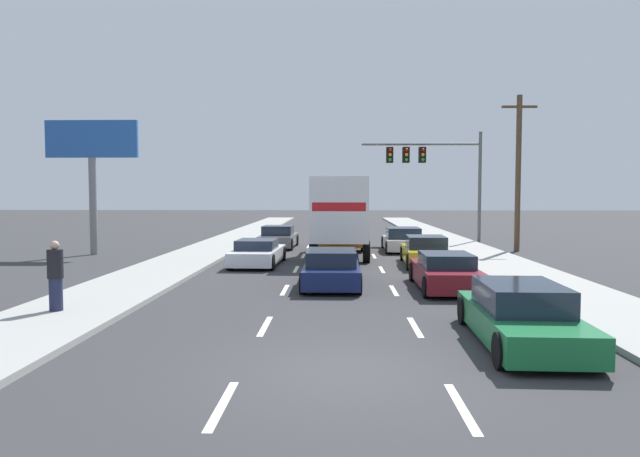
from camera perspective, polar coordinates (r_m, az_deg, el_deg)
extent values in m
plane|color=#333335|center=(34.87, 1.79, -1.53)|extent=(140.00, 140.00, 0.00)
cube|color=#9E9E99|center=(30.66, 14.55, -2.20)|extent=(3.01, 80.00, 0.14)
cube|color=#9E9E99|center=(30.63, -10.94, -2.15)|extent=(3.01, 80.00, 0.14)
cube|color=silver|center=(8.87, -9.47, -16.50)|extent=(0.14, 2.00, 0.01)
cube|color=silver|center=(13.62, -5.34, -9.38)|extent=(0.14, 2.00, 0.01)
cube|color=silver|center=(18.50, -3.43, -5.96)|extent=(0.14, 2.00, 0.01)
cube|color=silver|center=(23.43, -2.34, -3.97)|extent=(0.14, 2.00, 0.01)
cube|color=silver|center=(28.39, -1.62, -2.67)|extent=(0.14, 2.00, 0.01)
cube|color=silver|center=(33.36, -1.13, -1.75)|extent=(0.14, 2.00, 0.01)
cube|color=silver|center=(38.33, -0.76, -1.08)|extent=(0.14, 2.00, 0.01)
cube|color=silver|center=(43.31, -0.47, -0.56)|extent=(0.14, 2.00, 0.01)
cube|color=silver|center=(48.30, -0.25, -0.14)|extent=(0.14, 2.00, 0.01)
cube|color=silver|center=(53.29, -0.06, 0.19)|extent=(0.14, 2.00, 0.01)
cube|color=silver|center=(58.28, 0.09, 0.47)|extent=(0.14, 2.00, 0.01)
cube|color=silver|center=(8.89, 13.57, -16.50)|extent=(0.14, 2.00, 0.01)
cube|color=silver|center=(13.63, 9.19, -9.40)|extent=(0.14, 2.00, 0.01)
cube|color=silver|center=(18.51, 7.17, -5.97)|extent=(0.14, 2.00, 0.01)
cube|color=silver|center=(23.44, 6.00, -3.98)|extent=(0.14, 2.00, 0.01)
cube|color=silver|center=(28.39, 5.25, -2.68)|extent=(0.14, 2.00, 0.01)
cube|color=silver|center=(33.36, 4.72, -1.76)|extent=(0.14, 2.00, 0.01)
cube|color=silver|center=(38.34, 4.33, -1.09)|extent=(0.14, 2.00, 0.01)
cube|color=silver|center=(43.32, 4.03, -0.57)|extent=(0.14, 2.00, 0.01)
cube|color=silver|center=(48.30, 3.79, -0.15)|extent=(0.14, 2.00, 0.01)
cube|color=silver|center=(53.29, 3.59, 0.19)|extent=(0.14, 2.00, 0.01)
cube|color=silver|center=(58.28, 3.43, 0.46)|extent=(0.14, 2.00, 0.01)
cube|color=slate|center=(32.70, -4.06, -1.11)|extent=(1.95, 4.12, 0.58)
cube|color=#192333|center=(32.55, -4.09, -0.17)|extent=(1.66, 1.78, 0.51)
cylinder|color=black|center=(34.29, -5.15, -1.09)|extent=(0.24, 0.65, 0.64)
cylinder|color=black|center=(34.08, -2.31, -1.11)|extent=(0.24, 0.65, 0.64)
cylinder|color=black|center=(31.38, -5.96, -1.52)|extent=(0.24, 0.65, 0.64)
cylinder|color=black|center=(31.14, -2.86, -1.54)|extent=(0.24, 0.65, 0.64)
cube|color=white|center=(24.89, -6.04, -2.59)|extent=(1.95, 4.53, 0.55)
cube|color=#192333|center=(24.64, -6.14, -1.54)|extent=(1.64, 1.94, 0.41)
cylinder|color=black|center=(26.70, -7.17, -2.40)|extent=(0.24, 0.65, 0.64)
cylinder|color=black|center=(26.43, -3.64, -2.44)|extent=(0.24, 0.65, 0.64)
cylinder|color=black|center=(23.43, -8.75, -3.23)|extent=(0.24, 0.65, 0.64)
cylinder|color=black|center=(23.12, -4.73, -3.28)|extent=(0.24, 0.65, 0.64)
cube|color=white|center=(26.68, 1.97, 1.95)|extent=(2.56, 5.71, 2.76)
cube|color=red|center=(23.87, 1.85, 2.11)|extent=(2.19, 0.09, 0.36)
cube|color=orange|center=(30.56, 2.09, 0.33)|extent=(2.38, 2.08, 2.13)
cylinder|color=black|center=(30.66, -0.10, -1.32)|extent=(0.32, 0.97, 0.96)
cylinder|color=black|center=(30.63, 4.27, -1.33)|extent=(0.32, 0.97, 0.96)
cylinder|color=black|center=(25.72, -0.69, -2.24)|extent=(0.32, 0.97, 0.96)
cylinder|color=black|center=(25.67, 4.52, -2.25)|extent=(0.32, 0.97, 0.96)
cube|color=#141E4C|center=(19.33, 1.13, -4.27)|extent=(1.79, 4.53, 0.58)
cube|color=#192333|center=(18.94, 1.12, -2.82)|extent=(1.57, 2.26, 0.48)
cylinder|color=black|center=(21.06, -1.05, -3.93)|extent=(0.22, 0.64, 0.64)
cylinder|color=black|center=(21.04, 3.45, -3.95)|extent=(0.22, 0.64, 0.64)
cylinder|color=black|center=(17.69, -1.63, -5.35)|extent=(0.22, 0.64, 0.64)
cylinder|color=black|center=(17.66, 3.73, -5.37)|extent=(0.22, 0.64, 0.64)
cube|color=#B7BABF|center=(31.13, 8.00, -1.39)|extent=(1.96, 4.46, 0.56)
cube|color=#192333|center=(30.84, 8.05, -0.41)|extent=(1.70, 2.19, 0.55)
cylinder|color=black|center=(32.72, 6.18, -1.32)|extent=(0.23, 0.64, 0.64)
cylinder|color=black|center=(32.88, 9.27, -1.32)|extent=(0.23, 0.64, 0.64)
cylinder|color=black|center=(29.41, 6.59, -1.86)|extent=(0.23, 0.64, 0.64)
cylinder|color=black|center=(29.58, 10.02, -1.85)|extent=(0.23, 0.64, 0.64)
cube|color=yellow|center=(25.11, 10.19, -2.52)|extent=(1.92, 4.55, 0.60)
cube|color=#192333|center=(24.98, 10.23, -1.29)|extent=(1.62, 2.03, 0.50)
cylinder|color=black|center=(26.72, 8.04, -2.40)|extent=(0.24, 0.65, 0.64)
cylinder|color=black|center=(26.90, 11.52, -2.40)|extent=(0.24, 0.65, 0.64)
cylinder|color=black|center=(23.37, 8.66, -3.24)|extent=(0.24, 0.65, 0.64)
cylinder|color=black|center=(23.57, 12.64, -3.23)|extent=(0.24, 0.65, 0.64)
cube|color=maroon|center=(19.01, 11.99, -4.44)|extent=(1.73, 4.38, 0.60)
cube|color=#192333|center=(18.72, 12.14, -3.00)|extent=(1.51, 2.00, 0.42)
cylinder|color=black|center=(20.52, 9.01, -4.17)|extent=(0.22, 0.64, 0.64)
cylinder|color=black|center=(20.77, 13.36, -4.13)|extent=(0.22, 0.64, 0.64)
cylinder|color=black|center=(17.31, 10.33, -5.60)|extent=(0.22, 0.64, 0.64)
cylinder|color=black|center=(17.61, 15.46, -5.51)|extent=(0.22, 0.64, 0.64)
cube|color=#196B38|center=(12.58, 18.89, -8.70)|extent=(1.86, 4.64, 0.55)
cube|color=#192333|center=(12.53, 18.88, -6.23)|extent=(1.58, 2.28, 0.52)
cylinder|color=black|center=(14.09, 13.81, -7.72)|extent=(0.24, 0.65, 0.64)
cylinder|color=black|center=(14.46, 20.12, -7.54)|extent=(0.24, 0.65, 0.64)
cylinder|color=black|center=(10.76, 17.21, -11.26)|extent=(0.24, 0.65, 0.64)
cylinder|color=black|center=(11.25, 25.30, -10.80)|extent=(0.24, 0.65, 0.64)
cylinder|color=#595B56|center=(37.27, 15.22, 3.86)|extent=(0.20, 0.20, 6.75)
cylinder|color=#595B56|center=(36.71, 9.75, 8.05)|extent=(7.21, 0.14, 0.14)
cube|color=black|center=(36.68, 9.88, 7.04)|extent=(0.40, 0.56, 0.95)
sphere|color=red|center=(36.39, 9.96, 7.54)|extent=(0.20, 0.20, 0.20)
sphere|color=orange|center=(36.37, 9.95, 7.07)|extent=(0.20, 0.20, 0.20)
sphere|color=green|center=(36.36, 9.95, 6.60)|extent=(0.20, 0.20, 0.20)
cube|color=black|center=(36.55, 8.33, 7.07)|extent=(0.40, 0.56, 0.95)
sphere|color=red|center=(36.27, 8.39, 7.57)|extent=(0.20, 0.20, 0.20)
sphere|color=orange|center=(36.25, 8.39, 7.10)|extent=(0.20, 0.20, 0.20)
sphere|color=green|center=(36.23, 8.38, 6.62)|extent=(0.20, 0.20, 0.20)
cube|color=black|center=(36.45, 6.77, 7.09)|extent=(0.40, 0.56, 0.95)
sphere|color=red|center=(36.17, 6.82, 7.59)|extent=(0.20, 0.20, 0.20)
sphere|color=orange|center=(36.14, 6.81, 7.12)|extent=(0.20, 0.20, 0.20)
sphere|color=green|center=(36.13, 6.81, 6.64)|extent=(0.20, 0.20, 0.20)
cylinder|color=brown|center=(32.16, 18.65, 5.05)|extent=(0.28, 0.28, 8.06)
cube|color=brown|center=(32.45, 18.77, 11.11)|extent=(1.80, 0.12, 0.12)
cylinder|color=slate|center=(30.92, -21.13, 2.02)|extent=(0.36, 0.36, 4.76)
cube|color=#2659A5|center=(31.03, -21.26, 8.09)|extent=(4.53, 0.20, 1.81)
cylinder|color=#1E233F|center=(15.90, -24.22, -5.84)|extent=(0.32, 0.32, 0.80)
cylinder|color=black|center=(15.80, -24.29, -3.14)|extent=(0.38, 0.38, 0.70)
sphere|color=tan|center=(15.76, -24.33, -1.48)|extent=(0.22, 0.22, 0.22)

